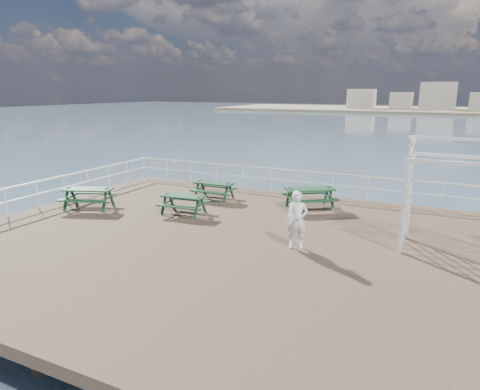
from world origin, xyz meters
name	(u,v)px	position (x,y,z in m)	size (l,w,h in m)	color
ground	(234,244)	(0.00, 0.00, -0.15)	(18.00, 14.00, 0.30)	brown
sea_backdrop	(476,108)	(12.54, 134.07, -0.51)	(300.00, 300.00, 9.20)	#3B4F64
railing	(263,196)	(-0.07, 2.57, 0.87)	(17.77, 13.76, 1.10)	silver
picnic_table_a	(88,194)	(-6.92, 0.83, 0.59)	(2.31, 2.09, 0.93)	#163D1D
picnic_table_b	(214,187)	(-3.15, 4.37, 0.53)	(1.72, 1.40, 0.82)	#163D1D
picnic_table_c	(310,194)	(1.07, 4.67, 0.60)	(2.47, 2.37, 0.94)	#163D1D
picnic_table_d	(183,200)	(-3.07, 1.84, 0.52)	(1.77, 1.47, 0.82)	#163D1D
trellis_arbor	(453,203)	(6.13, 1.83, 1.49)	(2.76, 1.56, 3.36)	silver
person	(297,220)	(2.01, 0.23, 0.87)	(0.64, 0.42, 1.75)	white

